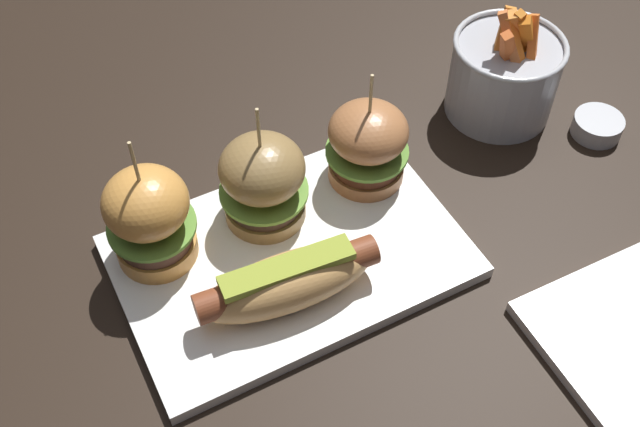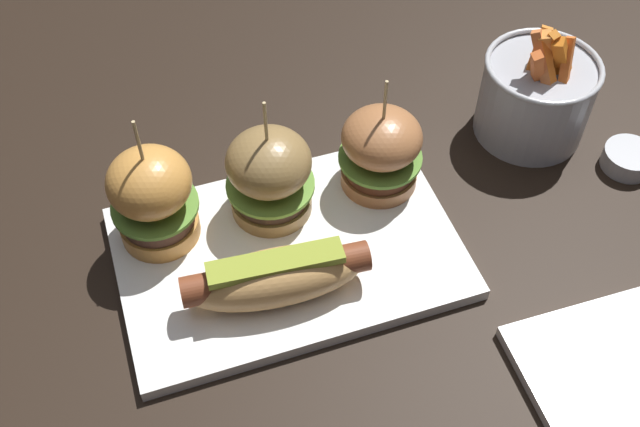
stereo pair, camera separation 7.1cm
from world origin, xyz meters
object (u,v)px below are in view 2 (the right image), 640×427
(platter_main, at_px, (288,253))
(slider_left, at_px, (153,197))
(slider_center, at_px, (272,174))
(slider_right, at_px, (381,150))
(fries_bucket, at_px, (536,96))
(sauce_ramekin, at_px, (629,159))
(hot_dog, at_px, (276,276))

(platter_main, distance_m, slider_left, 0.14)
(platter_main, distance_m, slider_center, 0.08)
(slider_left, xyz_separation_m, slider_right, (0.23, -0.00, -0.01))
(slider_center, distance_m, fries_bucket, 0.31)
(fries_bucket, relative_size, sauce_ramekin, 2.56)
(slider_left, height_order, sauce_ramekin, slider_left)
(hot_dog, relative_size, fries_bucket, 1.22)
(platter_main, xyz_separation_m, slider_left, (-0.11, 0.06, 0.06))
(platter_main, distance_m, slider_right, 0.14)
(platter_main, xyz_separation_m, slider_center, (0.00, 0.05, 0.06))
(platter_main, bearing_deg, sauce_ramekin, -0.27)
(slider_center, relative_size, sauce_ramekin, 2.56)
(platter_main, relative_size, fries_bucket, 2.31)
(slider_left, relative_size, fries_bucket, 1.06)
(slider_center, xyz_separation_m, sauce_ramekin, (0.38, -0.06, -0.05))
(hot_dog, relative_size, slider_center, 1.22)
(platter_main, xyz_separation_m, sauce_ramekin, (0.38, -0.00, 0.00))
(platter_main, height_order, hot_dog, hot_dog)
(platter_main, height_order, fries_bucket, fries_bucket)
(slider_left, bearing_deg, slider_right, -1.22)
(fries_bucket, height_order, sauce_ramekin, fries_bucket)
(slider_left, relative_size, sauce_ramekin, 2.71)
(slider_left, xyz_separation_m, sauce_ramekin, (0.49, -0.06, -0.06))
(fries_bucket, bearing_deg, slider_right, -171.04)
(hot_dog, distance_m, fries_bucket, 0.36)
(hot_dog, relative_size, slider_left, 1.15)
(hot_dog, height_order, slider_center, slider_center)
(slider_left, xyz_separation_m, slider_center, (0.11, -0.00, -0.00))
(slider_center, bearing_deg, platter_main, -92.32)
(sauce_ramekin, bearing_deg, fries_bucket, 130.80)
(platter_main, height_order, sauce_ramekin, sauce_ramekin)
(platter_main, distance_m, hot_dog, 0.06)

